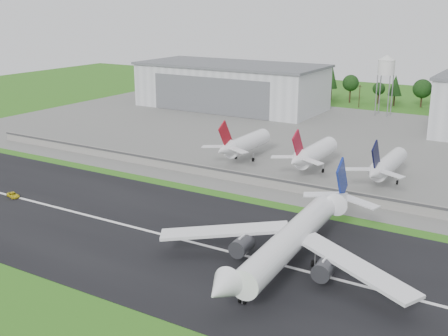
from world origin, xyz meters
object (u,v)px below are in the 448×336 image
Objects in this scene: ground_vehicle at (13,195)px; parked_jet_red_a at (243,144)px; main_airliner at (289,247)px; parked_jet_red_b at (312,154)px; parked_jet_navy at (386,165)px.

ground_vehicle is 0.15× the size of parked_jet_red_a.
main_airliner is at bearing -73.96° from ground_vehicle.
parked_jet_red_b is (25.82, 0.01, 0.05)m from parked_jet_red_a.
main_airliner is 85.94m from ground_vehicle.
parked_jet_navy is (49.85, -0.04, -0.22)m from parked_jet_red_a.
parked_jet_navy is at bearing -94.41° from main_airliner.
parked_jet_navy is at bearing -36.41° from ground_vehicle.
main_airliner is 1.89× the size of parked_jet_navy.
parked_jet_red_a reaches higher than parked_jet_navy.
parked_jet_red_a is (-48.63, 67.00, 1.31)m from main_airliner.
parked_jet_red_a is 25.82m from parked_jet_red_b.
parked_jet_navy is (87.07, 67.02, 5.21)m from ground_vehicle.
parked_jet_red_a is 1.00× the size of parked_jet_navy.
main_airliner reaches higher than parked_jet_red_a.
main_airliner is 1.89× the size of parked_jet_red_a.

